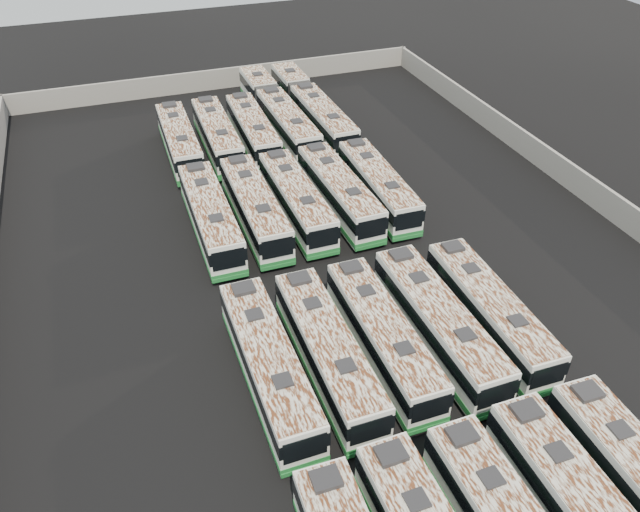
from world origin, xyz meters
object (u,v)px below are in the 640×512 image
at_px(bus_midfront_far_left, 269,365).
at_px(bus_midback_right, 339,192).
at_px(bus_back_far_left, 179,141).
at_px(bus_back_far_right, 311,107).
at_px(bus_midfront_right, 438,324).
at_px(bus_back_left, 217,135).
at_px(bus_midback_center, 296,200).
at_px(bus_midfront_far_right, 489,311).
at_px(bus_midback_left, 255,208).
at_px(bus_midback_far_right, 378,186).
at_px(bus_midfront_left, 328,352).
at_px(bus_midback_far_left, 211,217).
at_px(bus_midfront_center, 383,337).
at_px(bus_back_center, 253,131).
at_px(bus_back_right, 277,112).

height_order(bus_midfront_far_left, bus_midback_right, bus_midback_right).
bearing_deg(bus_back_far_left, bus_back_far_right, 13.25).
distance_m(bus_back_far_left, bus_back_far_right, 13.78).
bearing_deg(bus_back_far_right, bus_midfront_right, -96.65).
bearing_deg(bus_midfront_far_left, bus_back_left, 82.68).
bearing_deg(bus_midfront_right, bus_midback_center, 101.25).
xyz_separation_m(bus_midfront_far_right, bus_midback_center, (-6.85, 15.90, 0.04)).
bearing_deg(bus_midback_left, bus_midback_center, 0.66).
distance_m(bus_midfront_far_right, bus_midback_far_right, 15.85).
bearing_deg(bus_midfront_right, bus_midfront_left, 178.75).
distance_m(bus_midback_center, bus_midback_right, 3.47).
relative_size(bus_midback_far_left, bus_back_far_left, 1.03).
relative_size(bus_midfront_far_left, bus_back_far_right, 0.64).
xyz_separation_m(bus_midfront_right, bus_back_left, (-6.65, 28.98, -0.03)).
distance_m(bus_midback_left, bus_midback_right, 6.71).
xyz_separation_m(bus_midfront_far_right, bus_midback_right, (-3.38, 15.89, 0.06)).
bearing_deg(bus_midback_far_right, bus_midfront_right, -100.34).
relative_size(bus_midfront_center, bus_midback_far_right, 0.99).
distance_m(bus_midback_far_left, bus_midback_center, 6.60).
bearing_deg(bus_midfront_far_right, bus_back_far_left, 115.67).
xyz_separation_m(bus_midfront_left, bus_back_far_right, (10.14, 32.02, 0.03)).
height_order(bus_midback_far_right, bus_back_far_left, bus_back_far_left).
bearing_deg(bus_back_center, bus_midfront_center, -88.91).
bearing_deg(bus_midfront_far_left, bus_midback_left, 77.20).
bearing_deg(bus_midback_center, bus_midback_left, 179.98).
bearing_deg(bus_midback_far_left, bus_midfront_right, -57.35).
relative_size(bus_back_center, bus_back_far_right, 0.63).
bearing_deg(bus_midfront_right, bus_back_far_right, 83.09).
xyz_separation_m(bus_midback_center, bus_back_left, (-3.23, 13.07, 0.01)).
xyz_separation_m(bus_midfront_far_left, bus_back_center, (6.71, 28.72, -0.02)).
height_order(bus_back_far_left, bus_back_right, bus_back_right).
relative_size(bus_midback_far_left, bus_back_center, 1.02).
distance_m(bus_midfront_left, bus_back_center, 29.04).
height_order(bus_midback_far_left, bus_back_left, bus_midback_far_left).
relative_size(bus_midback_center, bus_back_far_right, 0.63).
height_order(bus_midfront_far_right, bus_back_left, bus_back_left).
bearing_deg(bus_back_left, bus_back_far_right, 17.86).
relative_size(bus_midfront_far_right, bus_midback_center, 0.98).
relative_size(bus_midfront_left, bus_midback_center, 1.00).
bearing_deg(bus_midback_far_left, bus_midback_far_right, 0.65).
bearing_deg(bus_back_far_right, bus_back_right, 177.94).
distance_m(bus_midfront_far_left, bus_back_far_left, 28.88).
bearing_deg(bus_back_center, bus_back_right, 45.94).
distance_m(bus_midfront_left, bus_midback_far_left, 16.03).
height_order(bus_midback_far_left, bus_back_right, bus_back_right).
bearing_deg(bus_back_far_left, bus_midfront_center, -76.46).
height_order(bus_midfront_left, bus_back_far_right, bus_back_far_right).
bearing_deg(bus_back_center, bus_midback_far_right, -61.74).
bearing_deg(bus_back_far_right, bus_back_far_left, -167.97).
xyz_separation_m(bus_midfront_center, bus_midfront_right, (3.42, -0.16, 0.07)).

